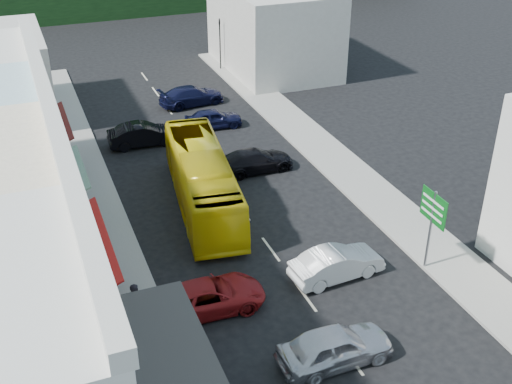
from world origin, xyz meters
name	(u,v)px	position (x,y,z in m)	size (l,w,h in m)	color
ground	(305,297)	(0.00, 0.00, 0.00)	(120.00, 120.00, 0.00)	black
sidewalk_left	(97,218)	(-7.50, 10.00, 0.07)	(3.00, 52.00, 0.15)	gray
sidewalk_right	(347,171)	(7.50, 10.00, 0.07)	(3.00, 52.00, 0.15)	gray
distant_block_right	(273,29)	(11.00, 30.00, 3.50)	(8.00, 12.00, 7.00)	#B7B2A8
bus	(202,180)	(-1.80, 9.36, 1.55)	(2.50, 11.60, 3.10)	gold
car_silver	(335,348)	(-0.68, -4.03, 0.70)	(1.80, 4.40, 1.40)	silver
car_white	(337,264)	(1.94, 0.83, 0.70)	(1.80, 4.40, 1.40)	silver
car_red	(209,296)	(-4.21, 0.77, 0.70)	(1.90, 4.60, 1.40)	maroon
car_black_near	(255,160)	(2.39, 12.21, 0.70)	(1.84, 4.50, 1.40)	black
car_navy_mid	(213,118)	(2.08, 19.44, 0.70)	(1.80, 4.40, 1.40)	black
car_black_far	(143,135)	(-3.09, 18.36, 0.70)	(1.80, 4.40, 1.40)	black
car_navy_far	(192,96)	(1.93, 24.22, 0.70)	(1.84, 4.50, 1.40)	black
pedestrian_left	(137,305)	(-7.24, 0.90, 1.00)	(0.60, 0.40, 1.70)	black
direction_sign	(430,231)	(6.13, -0.11, 2.07)	(0.24, 1.86, 4.13)	#095417
traffic_signal	(220,45)	(6.60, 31.27, 2.24)	(0.64, 0.97, 4.47)	black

